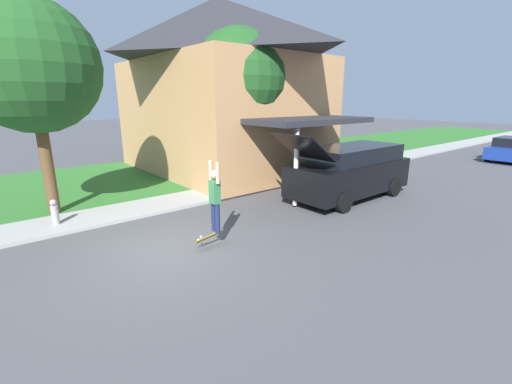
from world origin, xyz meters
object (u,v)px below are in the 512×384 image
Objects in this scene: suv_parked at (350,171)px; skateboarder at (215,197)px; car_down_street at (512,149)px; fire_hydrant at (55,212)px; skateboard at (209,236)px; lawn_tree_near at (31,67)px; lawn_tree_far at (239,78)px.

suv_parked is 6.38m from skateboarder.
fire_hydrant is at bearing -101.77° from car_down_street.
suv_parked is at bearing 94.24° from skateboard.
lawn_tree_near is 7.20m from lawn_tree_far.
suv_parked reaches higher than fire_hydrant.
skateboarder is at bearing 80.14° from skateboard.
skateboarder is at bearing 27.23° from lawn_tree_near.
lawn_tree_near is 8.55× the size of fire_hydrant.
skateboard is (4.81, -4.61, -4.22)m from lawn_tree_far.
suv_parked reaches higher than car_down_street.
lawn_tree_far is 8.45× the size of fire_hydrant.
lawn_tree_far is 8.43m from fire_hydrant.
fire_hydrant is (-4.09, -2.95, -0.85)m from skateboarder.
fire_hydrant is at bearing -84.17° from lawn_tree_far.
fire_hydrant is at bearing -145.80° from skateboard.
skateboard is at bearing 25.70° from lawn_tree_near.
lawn_tree_far reaches higher than skateboard.
lawn_tree_far is 7.28m from skateboarder.
lawn_tree_near is 7.33m from skateboard.
skateboard is (0.49, -6.55, -0.78)m from suv_parked.
suv_parked is at bearing 94.68° from skateboarder.
lawn_tree_near is 1.11× the size of suv_parked.
suv_parked is (4.87, 9.12, -3.52)m from lawn_tree_near.
suv_parked is at bearing -95.49° from car_down_street.
suv_parked is at bearing 61.93° from lawn_tree_near.
skateboarder is at bearing 35.82° from fire_hydrant.
suv_parked reaches higher than skateboarder.
lawn_tree_far is at bearing -109.15° from car_down_street.
lawn_tree_far reaches higher than suv_parked.
skateboarder is 5.11m from fire_hydrant.
skateboarder is (0.52, -6.35, 0.25)m from suv_parked.
skateboard is at bearing 34.20° from fire_hydrant.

